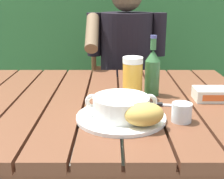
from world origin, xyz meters
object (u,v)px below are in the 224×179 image
Objects in this scene: water_glass_small at (183,112)px; table_knife at (163,105)px; serving_plate at (122,117)px; bread_roll at (145,114)px; person_eating at (127,63)px; soup_bowl at (122,106)px; butter_tub at (212,94)px; beer_glass at (134,78)px; beer_bottle at (154,71)px; chair_near_diner at (126,94)px.

water_glass_small reaches higher than table_knife.
serving_plate is 0.11m from bread_roll.
soup_bowl is (-0.06, -0.93, 0.06)m from person_eating.
water_glass_small is at bearing -126.94° from butter_tub.
beer_glass reaches higher than butter_tub.
bread_roll is at bearing -49.40° from soup_bowl.
beer_glass is 0.68× the size of beer_bottle.
water_glass_small is (0.19, -0.02, -0.02)m from soup_bowl.
table_knife is at bearing -80.56° from beer_bottle.
soup_bowl is 0.20m from table_knife.
chair_near_diner is at bearing 86.99° from serving_plate.
soup_bowl is 1.43× the size of beer_glass.
person_eating is 7.82× the size of table_knife.
person_eating is at bearing 98.20° from water_glass_small.
bread_roll is at bearing -136.83° from butter_tub.
butter_tub is at bearing -16.61° from beer_bottle.
person_eating is at bearing 90.56° from bread_roll.
person_eating is 9.14× the size of bread_roll.
chair_near_diner is 1.04m from table_knife.
person_eating reaches higher than bread_roll.
table_knife is at bearing -40.70° from beer_glass.
person_eating is 0.72m from beer_glass.
beer_glass is 0.28m from water_glass_small.
soup_bowl is (0.00, 0.00, 0.04)m from serving_plate.
serving_plate is 0.23m from beer_glass.
beer_bottle is at bearing 62.71° from serving_plate.
beer_bottle is at bearing -83.62° from person_eating.
soup_bowl is 3.61× the size of water_glass_small.
bread_roll is at bearing -89.44° from person_eating.
table_knife is at bearing -84.62° from chair_near_diner.
beer_bottle is 0.16m from table_knife.
table_knife is (0.10, -0.80, 0.02)m from person_eating.
person_eating is 10.05× the size of butter_tub.
bread_roll reaches higher than water_glass_small.
beer_bottle is (0.08, 0.04, 0.02)m from beer_glass.
beer_bottle reaches higher than bread_roll.
serving_plate is 0.40m from butter_tub.
table_knife is (0.02, -0.13, -0.09)m from beer_bottle.
beer_glass is (0.05, 0.21, 0.04)m from soup_bowl.
serving_plate is 0.20m from water_glass_small.
chair_near_diner is 1.03m from butter_tub.
water_glass_small reaches higher than serving_plate.
beer_glass reaches higher than table_knife.
chair_near_diner is 1.19m from water_glass_small.
person_eating is 0.69m from beer_bottle.
soup_bowl is 1.89× the size of butter_tub.
table_knife is at bearing 39.05° from serving_plate.
beer_bottle is at bearing -85.23° from chair_near_diner.
beer_glass is 1.32× the size of butter_tub.
beer_glass is 1.03× the size of table_knife.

